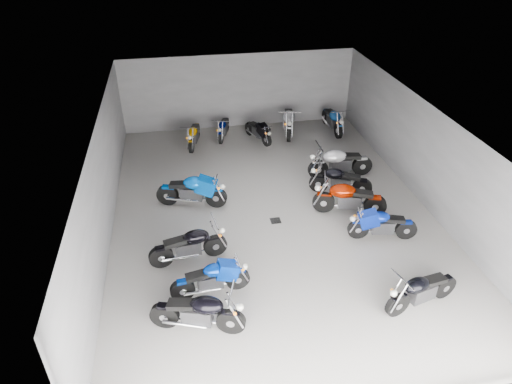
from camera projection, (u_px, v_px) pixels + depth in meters
ground at (272, 212)px, 14.72m from camera, size 14.00×14.00×0.00m
wall_back at (239, 91)px, 19.70m from camera, size 10.00×0.10×3.20m
wall_left at (103, 184)px, 13.11m from camera, size 0.10×14.00×3.20m
wall_right at (425, 155)px, 14.63m from camera, size 0.10×14.00×3.20m
ceiling at (274, 119)px, 13.01m from camera, size 10.00×14.00×0.04m
drain_grate at (276, 221)px, 14.30m from camera, size 0.32×0.32×0.01m
motorcycle_left_a at (198, 313)px, 10.35m from camera, size 2.19×0.81×0.99m
motorcycle_left_b at (211, 279)px, 11.37m from camera, size 2.03×0.45×0.89m
motorcycle_left_c at (189, 245)px, 12.43m from camera, size 2.17×0.53×0.96m
motorcycle_left_e at (192, 191)px, 14.75m from camera, size 2.28×0.78×1.02m
motorcycle_right_a at (422, 290)px, 11.00m from camera, size 2.08×0.67×0.93m
motorcycle_right_c at (382, 224)px, 13.31m from camera, size 2.02×0.56×0.90m
motorcycle_right_d at (349, 198)px, 14.36m from camera, size 2.27×0.85×1.02m
motorcycle_right_e at (340, 181)px, 15.40m from camera, size 2.03×0.92×0.94m
motorcycle_right_f at (340, 163)px, 16.36m from camera, size 2.38×0.47×1.05m
motorcycle_back_b at (194, 135)px, 18.58m from camera, size 0.61×1.96×0.87m
motorcycle_back_c at (223, 128)px, 19.25m from camera, size 0.68×1.79×0.81m
motorcycle_back_d at (258, 131)px, 18.97m from camera, size 0.83×1.76×0.82m
motorcycle_back_e at (289, 121)px, 19.53m from camera, size 0.71×2.37×1.05m
motorcycle_back_f at (333, 120)px, 19.75m from camera, size 0.45×2.21×0.97m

